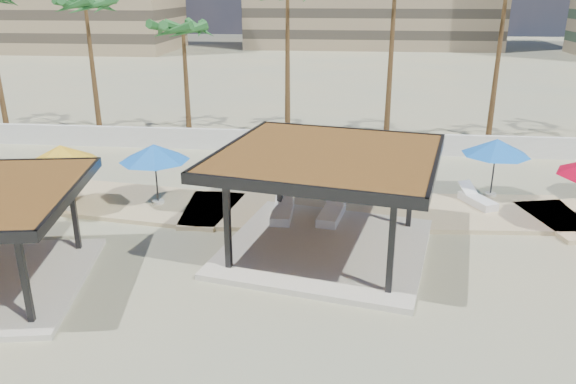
# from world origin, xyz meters

# --- Properties ---
(ground) EXTENTS (200.00, 200.00, 0.00)m
(ground) POSITION_xyz_m (0.00, 0.00, 0.00)
(ground) COLOR tan
(ground) RESTS_ON ground
(promenade) EXTENTS (44.45, 7.97, 0.24)m
(promenade) POSITION_xyz_m (2.00, 7.67, 0.06)
(promenade) COLOR #C6B284
(promenade) RESTS_ON ground
(boundary_wall) EXTENTS (56.00, 0.30, 1.20)m
(boundary_wall) POSITION_xyz_m (0.00, 16.00, 0.60)
(boundary_wall) COLOR silver
(boundary_wall) RESTS_ON ground
(pavilion_central) EXTENTS (8.53, 8.53, 3.65)m
(pavilion_central) POSITION_xyz_m (-0.03, 3.36, 2.18)
(pavilion_central) COLOR beige
(pavilion_central) RESTS_ON ground
(umbrella_b) EXTENTS (3.94, 3.94, 2.73)m
(umbrella_b) POSITION_xyz_m (-10.78, 5.80, 2.52)
(umbrella_b) COLOR beige
(umbrella_b) RESTS_ON promenade
(umbrella_d) EXTENTS (3.78, 3.78, 2.57)m
(umbrella_d) POSITION_xyz_m (7.00, 9.20, 2.39)
(umbrella_d) COLOR beige
(umbrella_d) RESTS_ON promenade
(umbrella_f) EXTENTS (3.71, 3.71, 2.59)m
(umbrella_f) POSITION_xyz_m (-7.28, 6.80, 2.41)
(umbrella_f) COLOR beige
(umbrella_f) RESTS_ON promenade
(lounger_a) EXTENTS (0.78, 2.32, 0.88)m
(lounger_a) POSITION_xyz_m (-1.85, 5.85, 0.39)
(lounger_a) COLOR white
(lounger_a) RESTS_ON promenade
(lounger_b) EXTENTS (1.15, 2.42, 0.88)m
(lounger_b) POSITION_xyz_m (0.10, 5.85, 0.39)
(lounger_b) COLOR white
(lounger_b) RESTS_ON promenade
(lounger_c) EXTENTS (1.46, 2.08, 0.76)m
(lounger_c) POSITION_xyz_m (6.18, 8.06, 0.36)
(lounger_c) COLOR white
(lounger_c) RESTS_ON promenade
(palm_b) EXTENTS (3.00, 3.00, 8.72)m
(palm_b) POSITION_xyz_m (-15.00, 18.70, 7.59)
(palm_b) COLOR brown
(palm_b) RESTS_ON ground
(palm_c) EXTENTS (3.00, 3.00, 7.42)m
(palm_c) POSITION_xyz_m (-9.00, 18.10, 6.35)
(palm_c) COLOR brown
(palm_c) RESTS_ON ground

